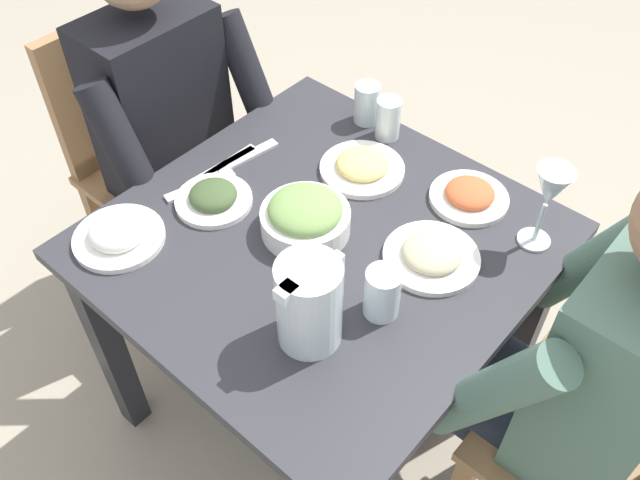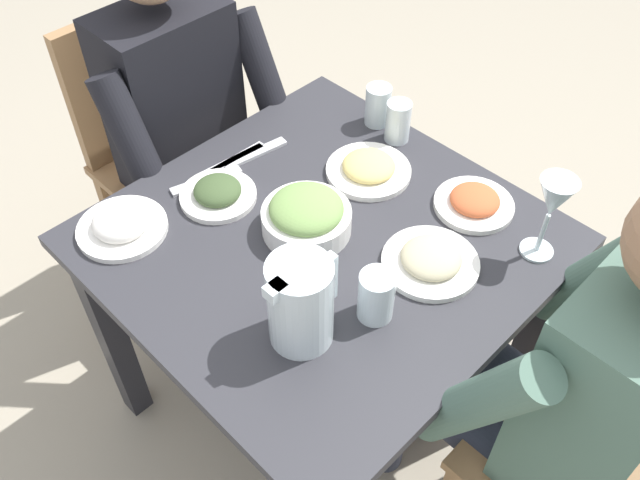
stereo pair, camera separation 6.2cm
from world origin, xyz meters
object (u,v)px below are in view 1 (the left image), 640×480
at_px(water_pitcher, 309,303).
at_px(water_glass_far_right, 367,103).
at_px(salad_bowl, 305,216).
at_px(plate_rice_curry, 469,195).
at_px(dining_table, 321,274).
at_px(diner_far, 187,141).
at_px(water_glass_center, 388,119).
at_px(plate_yoghurt, 118,234).
at_px(chair_near, 636,463).
at_px(plate_beans, 432,255).
at_px(water_glass_near_right, 382,293).
at_px(plate_dolmas, 213,197).
at_px(wine_glass, 550,192).
at_px(diner_near, 559,362).
at_px(plate_fries, 362,166).
at_px(chair_far, 147,152).

height_order(water_pitcher, water_glass_far_right, water_pitcher).
distance_m(salad_bowl, plate_rice_curry, 0.38).
height_order(dining_table, salad_bowl, salad_bowl).
bearing_deg(diner_far, water_glass_center, -54.23).
bearing_deg(dining_table, plate_rice_curry, -29.76).
relative_size(plate_yoghurt, plate_rice_curry, 1.09).
bearing_deg(diner_far, chair_near, -88.68).
height_order(dining_table, plate_beans, plate_beans).
relative_size(chair_near, salad_bowl, 4.63).
bearing_deg(water_glass_near_right, water_glass_center, 36.23).
height_order(plate_dolmas, wine_glass, wine_glass).
bearing_deg(water_glass_far_right, dining_table, -154.19).
distance_m(plate_dolmas, plate_rice_curry, 0.57).
bearing_deg(water_glass_near_right, diner_near, -61.83).
relative_size(water_glass_center, water_glass_far_right, 1.01).
distance_m(water_glass_center, wine_glass, 0.47).
distance_m(chair_near, salad_bowl, 0.81).
bearing_deg(chair_near, plate_rice_curry, 69.38).
xyz_separation_m(plate_dolmas, water_glass_center, (0.45, -0.14, 0.04)).
relative_size(plate_beans, plate_dolmas, 1.16).
bearing_deg(chair_near, diner_near, 90.00).
height_order(dining_table, wine_glass, wine_glass).
height_order(plate_fries, plate_yoghurt, plate_yoghurt).
bearing_deg(wine_glass, water_glass_center, 80.22).
relative_size(diner_near, plate_dolmas, 6.85).
xyz_separation_m(dining_table, salad_bowl, (-0.01, 0.04, 0.17)).
bearing_deg(plate_beans, plate_dolmas, 111.39).
bearing_deg(dining_table, diner_far, 82.92).
xyz_separation_m(dining_table, diner_near, (0.09, -0.52, 0.07)).
xyz_separation_m(diner_far, water_pitcher, (-0.27, -0.67, 0.15)).
bearing_deg(dining_table, plate_beans, -64.68).
bearing_deg(dining_table, water_glass_center, 16.15).
relative_size(plate_dolmas, plate_rice_curry, 0.97).
distance_m(chair_far, water_glass_center, 0.74).
distance_m(diner_near, plate_beans, 0.32).
distance_m(chair_far, water_glass_near_right, 0.98).
height_order(plate_dolmas, plate_rice_curry, plate_dolmas).
bearing_deg(salad_bowl, dining_table, -78.26).
distance_m(salad_bowl, water_glass_far_right, 0.41).
distance_m(diner_far, plate_rice_curry, 0.74).
bearing_deg(salad_bowl, chair_far, 83.96).
bearing_deg(wine_glass, dining_table, 129.87).
height_order(salad_bowl, plate_fries, salad_bowl).
xyz_separation_m(dining_table, chair_near, (0.09, -0.73, -0.08)).
distance_m(plate_rice_curry, water_glass_center, 0.29).
bearing_deg(plate_dolmas, water_pitcher, -107.16).
height_order(water_pitcher, plate_yoghurt, water_pitcher).
bearing_deg(diner_near, water_glass_near_right, 118.17).
relative_size(diner_far, plate_yoghurt, 6.11).
relative_size(dining_table, diner_far, 0.73).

